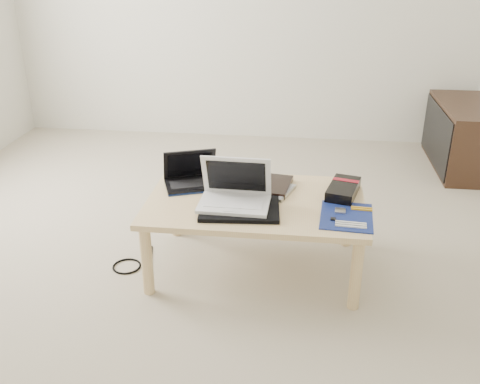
# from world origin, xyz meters

# --- Properties ---
(ground) EXTENTS (4.00, 4.00, 0.00)m
(ground) POSITION_xyz_m (0.00, 0.00, 0.00)
(ground) COLOR #B4A792
(ground) RESTS_ON ground
(coffee_table) EXTENTS (1.10, 0.70, 0.40)m
(coffee_table) POSITION_xyz_m (0.33, -0.19, 0.35)
(coffee_table) COLOR #D2B87F
(coffee_table) RESTS_ON ground
(media_cabinet) EXTENTS (0.41, 0.90, 0.50)m
(media_cabinet) POSITION_xyz_m (1.77, 1.45, 0.25)
(media_cabinet) COLOR #352216
(media_cabinet) RESTS_ON ground
(book) EXTENTS (0.34, 0.30, 0.03)m
(book) POSITION_xyz_m (0.34, -0.03, 0.42)
(book) COLOR black
(book) RESTS_ON coffee_table
(netbook) EXTENTS (0.33, 0.29, 0.19)m
(netbook) POSITION_xyz_m (-0.03, -0.05, 0.44)
(netbook) COLOR black
(netbook) RESTS_ON coffee_table
(tablet) EXTENTS (0.28, 0.24, 0.01)m
(tablet) POSITION_xyz_m (0.23, -0.16, 0.41)
(tablet) COLOR black
(tablet) RESTS_ON coffee_table
(remote) EXTENTS (0.12, 0.22, 0.02)m
(remote) POSITION_xyz_m (0.47, -0.10, 0.41)
(remote) COLOR #AAAAAE
(remote) RESTS_ON coffee_table
(neoprene_sleeve) EXTENTS (0.40, 0.31, 0.02)m
(neoprene_sleeve) POSITION_xyz_m (0.27, -0.32, 0.41)
(neoprene_sleeve) COLOR black
(neoprene_sleeve) RESTS_ON coffee_table
(white_laptop) EXTENTS (0.35, 0.25, 0.24)m
(white_laptop) POSITION_xyz_m (0.24, -0.28, 0.47)
(white_laptop) COLOR silver
(white_laptop) RESTS_ON neoprene_sleeve
(motherboard) EXTENTS (0.27, 0.32, 0.01)m
(motherboard) POSITION_xyz_m (0.78, -0.33, 0.40)
(motherboard) COLOR #0D1653
(motherboard) RESTS_ON coffee_table
(gpu_box) EXTENTS (0.20, 0.30, 0.06)m
(gpu_box) POSITION_xyz_m (0.77, -0.07, 0.43)
(gpu_box) COLOR black
(gpu_box) RESTS_ON coffee_table
(cable_coil) EXTENTS (0.13, 0.13, 0.01)m
(cable_coil) POSITION_xyz_m (0.14, -0.17, 0.41)
(cable_coil) COLOR black
(cable_coil) RESTS_ON coffee_table
(floor_cable_coil) EXTENTS (0.18, 0.18, 0.01)m
(floor_cable_coil) POSITION_xyz_m (-0.35, -0.28, 0.01)
(floor_cable_coil) COLOR black
(floor_cable_coil) RESTS_ON ground
(floor_cable_trail) EXTENTS (0.08, 0.30, 0.01)m
(floor_cable_trail) POSITION_xyz_m (-0.24, -0.21, 0.00)
(floor_cable_trail) COLOR black
(floor_cable_trail) RESTS_ON ground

